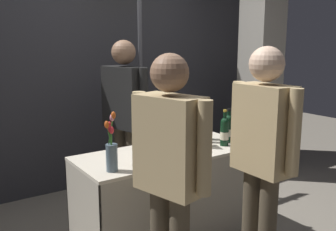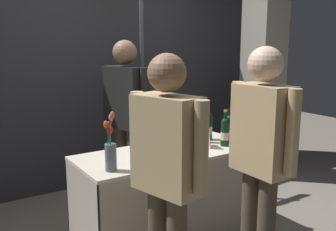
% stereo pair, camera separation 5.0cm
% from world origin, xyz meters
% --- Properties ---
extents(back_partition, '(5.19, 0.12, 2.56)m').
position_xyz_m(back_partition, '(0.00, 1.60, 1.28)').
color(back_partition, '#2D2D33').
rests_on(back_partition, ground_plane).
extents(concrete_pillar, '(0.40, 0.40, 3.35)m').
position_xyz_m(concrete_pillar, '(1.90, 0.75, 1.68)').
color(concrete_pillar, gray).
rests_on(concrete_pillar, ground_plane).
extents(tasting_table, '(1.52, 0.64, 0.77)m').
position_xyz_m(tasting_table, '(0.00, 0.00, 0.52)').
color(tasting_table, beige).
rests_on(tasting_table, ground_plane).
extents(featured_wine_bottle, '(0.07, 0.07, 0.32)m').
position_xyz_m(featured_wine_bottle, '(0.14, 0.14, 0.92)').
color(featured_wine_bottle, '#192333').
rests_on(featured_wine_bottle, tasting_table).
extents(display_bottle_0, '(0.08, 0.08, 0.30)m').
position_xyz_m(display_bottle_0, '(0.62, -0.06, 0.91)').
color(display_bottle_0, black).
rests_on(display_bottle_0, tasting_table).
extents(display_bottle_1, '(0.08, 0.08, 0.32)m').
position_xyz_m(display_bottle_1, '(0.51, 0.11, 0.91)').
color(display_bottle_1, black).
rests_on(display_bottle_1, tasting_table).
extents(display_bottle_2, '(0.07, 0.07, 0.30)m').
position_xyz_m(display_bottle_2, '(0.44, 0.04, 0.90)').
color(display_bottle_2, black).
rests_on(display_bottle_2, tasting_table).
extents(display_bottle_3, '(0.08, 0.08, 0.33)m').
position_xyz_m(display_bottle_3, '(0.08, 0.05, 0.91)').
color(display_bottle_3, black).
rests_on(display_bottle_3, tasting_table).
extents(display_bottle_4, '(0.07, 0.07, 0.31)m').
position_xyz_m(display_bottle_4, '(-0.17, -0.01, 0.91)').
color(display_bottle_4, black).
rests_on(display_bottle_4, tasting_table).
extents(display_bottle_5, '(0.08, 0.08, 0.32)m').
position_xyz_m(display_bottle_5, '(0.50, -0.13, 0.90)').
color(display_bottle_5, black).
rests_on(display_bottle_5, tasting_table).
extents(display_bottle_6, '(0.08, 0.08, 0.35)m').
position_xyz_m(display_bottle_6, '(-0.06, 0.04, 0.92)').
color(display_bottle_6, '#38230F').
rests_on(display_bottle_6, tasting_table).
extents(display_bottle_7, '(0.07, 0.07, 0.32)m').
position_xyz_m(display_bottle_7, '(-0.36, -0.18, 0.91)').
color(display_bottle_7, '#38230F').
rests_on(display_bottle_7, tasting_table).
extents(wine_glass_near_vendor, '(0.07, 0.07, 0.13)m').
position_xyz_m(wine_glass_near_vendor, '(0.11, -0.15, 0.87)').
color(wine_glass_near_vendor, silver).
rests_on(wine_glass_near_vendor, tasting_table).
extents(flower_vase, '(0.08, 0.08, 0.42)m').
position_xyz_m(flower_vase, '(-0.60, -0.18, 0.92)').
color(flower_vase, slate).
rests_on(flower_vase, tasting_table).
extents(brochure_stand, '(0.07, 0.15, 0.17)m').
position_xyz_m(brochure_stand, '(0.35, -0.07, 0.86)').
color(brochure_stand, silver).
rests_on(brochure_stand, tasting_table).
extents(vendor_presenter, '(0.31, 0.60, 1.68)m').
position_xyz_m(vendor_presenter, '(-0.01, 0.72, 1.02)').
color(vendor_presenter, '#4C4233').
rests_on(vendor_presenter, ground_plane).
extents(taster_foreground_right, '(0.22, 0.56, 1.64)m').
position_xyz_m(taster_foreground_right, '(0.17, -0.85, 0.98)').
color(taster_foreground_right, '#4C4233').
rests_on(taster_foreground_right, ground_plane).
extents(taster_foreground_left, '(0.30, 0.56, 1.60)m').
position_xyz_m(taster_foreground_left, '(-0.50, -0.75, 0.96)').
color(taster_foreground_left, '#4C4233').
rests_on(taster_foreground_left, ground_plane).
extents(booth_signpost, '(0.52, 0.04, 2.39)m').
position_xyz_m(booth_signpost, '(0.36, 1.05, 1.44)').
color(booth_signpost, '#47474C').
rests_on(booth_signpost, ground_plane).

